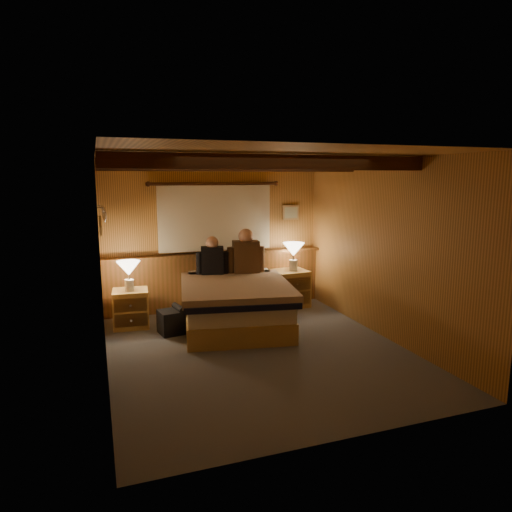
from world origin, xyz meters
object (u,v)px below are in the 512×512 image
duffel_bag (179,320)px  bed (235,303)px  nightstand_left (131,308)px  lamp_left (129,270)px  person_right (246,254)px  person_left (212,259)px  nightstand_right (290,288)px  lamp_right (294,251)px

duffel_bag → bed: bearing=-11.2°
nightstand_left → duffel_bag: size_ratio=0.92×
lamp_left → person_right: (1.80, 0.14, 0.10)m
duffel_bag → person_left: bearing=33.8°
nightstand_left → person_left: bearing=12.2°
person_right → duffel_bag: size_ratio=1.22×
bed → person_right: (0.36, 0.57, 0.61)m
bed → person_right: size_ratio=3.00×
person_right → nightstand_right: bearing=17.6°
duffel_bag → lamp_left: bearing=135.5°
nightstand_left → duffel_bag: 0.77m
person_right → lamp_left: bearing=-167.6°
nightstand_left → lamp_right: lamp_right is taller
nightstand_right → lamp_left: size_ratio=1.42×
nightstand_left → bed: bearing=-13.8°
lamp_right → duffel_bag: bearing=-161.6°
bed → nightstand_left: bed is taller
lamp_left → lamp_right: size_ratio=0.93×
lamp_left → lamp_right: lamp_right is taller
nightstand_right → lamp_right: size_ratio=1.31×
lamp_left → person_left: person_left is taller
nightstand_right → duffel_bag: (-2.01, -0.70, -0.13)m
person_left → person_right: size_ratio=0.85×
person_right → duffel_bag: 1.52m
person_left → lamp_right: bearing=15.3°
person_right → duffel_bag: person_right is taller
lamp_left → lamp_right: bearing=5.5°
lamp_right → nightstand_left: bearing=-175.3°
bed → nightstand_right: bed is taller
nightstand_left → person_right: bearing=7.7°
nightstand_right → nightstand_left: bearing=-179.1°
nightstand_left → lamp_right: (2.67, 0.22, 0.67)m
lamp_right → nightstand_right: bearing=162.2°
nightstand_right → duffel_bag: bearing=-165.0°
bed → lamp_left: bearing=173.2°
nightstand_right → duffel_bag: 2.13m
nightstand_left → person_right: size_ratio=0.76×
nightstand_left → person_left: size_ratio=0.89×
lamp_right → person_left: size_ratio=0.76×
duffel_bag → lamp_right: bearing=8.1°
nightstand_left → lamp_right: 2.76m
nightstand_right → person_right: person_right is taller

